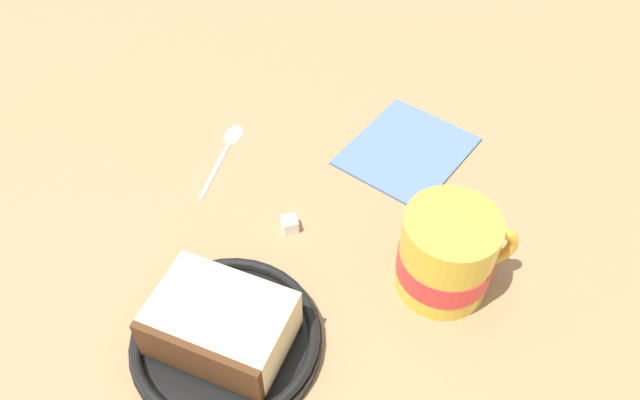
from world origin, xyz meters
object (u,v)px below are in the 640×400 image
small_plate (226,339)px  sugar_cube (290,224)px  teaspoon (228,143)px  folded_napkin (407,150)px  cake_slice (221,325)px  tea_mug (447,255)px

small_plate → sugar_cube: size_ratio=10.94×
teaspoon → folded_napkin: size_ratio=0.69×
cake_slice → folded_napkin: cake_slice is taller
cake_slice → tea_mug: 19.93cm
tea_mug → sugar_cube: (-8.76, 12.34, -3.41)cm
sugar_cube → tea_mug: bearing=-54.6°
small_plate → teaspoon: size_ratio=1.76×
tea_mug → folded_napkin: size_ratio=0.79×
tea_mug → cake_slice: bearing=168.5°
folded_napkin → sugar_cube: (-16.06, -2.94, 0.43)cm
cake_slice → tea_mug: size_ratio=1.28×
small_plate → teaspoon: 24.35cm
small_plate → cake_slice: cake_slice is taller
folded_napkin → teaspoon: bearing=146.1°
small_plate → sugar_cube: (10.54, 8.20, -0.26)cm
folded_napkin → sugar_cube: 16.34cm
small_plate → teaspoon: (10.50, 21.96, -0.63)cm
tea_mug → teaspoon: bearing=108.6°
tea_mug → sugar_cube: bearing=125.4°
cake_slice → teaspoon: size_ratio=1.47×
small_plate → teaspoon: bearing=64.4°
small_plate → folded_napkin: bearing=22.7°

